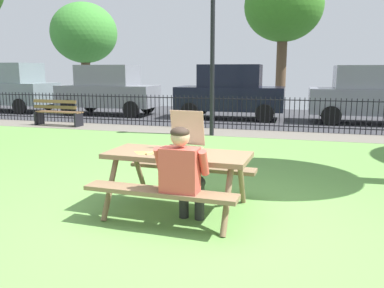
{
  "coord_description": "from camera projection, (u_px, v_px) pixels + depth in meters",
  "views": [
    {
      "loc": [
        1.04,
        -4.28,
        1.79
      ],
      "look_at": [
        -0.47,
        1.0,
        0.75
      ],
      "focal_mm": 36.58,
      "sensor_mm": 36.0,
      "label": 1
    }
  ],
  "objects": [
    {
      "name": "parked_car_left",
      "position": [
        108.0,
        90.0,
        15.73
      ],
      "size": [
        3.94,
        1.91,
        1.98
      ],
      "color": "slate",
      "rests_on": "ground"
    },
    {
      "name": "park_bench_left",
      "position": [
        58.0,
        113.0,
        12.66
      ],
      "size": [
        1.62,
        0.52,
        0.85
      ],
      "color": "brown",
      "rests_on": "ground"
    },
    {
      "name": "far_tree_left",
      "position": [
        84.0,
        34.0,
        21.78
      ],
      "size": [
        3.66,
        3.66,
        5.46
      ],
      "color": "brown",
      "rests_on": "ground"
    },
    {
      "name": "picnic_table_foreground",
      "position": [
        178.0,
        166.0,
        4.93
      ],
      "size": [
        1.85,
        1.54,
        0.79
      ],
      "color": "#816447",
      "rests_on": "ground"
    },
    {
      "name": "far_tree_midleft",
      "position": [
        284.0,
        7.0,
        18.66
      ],
      "size": [
        3.74,
        3.74,
        6.49
      ],
      "color": "brown",
      "rests_on": "ground"
    },
    {
      "name": "street_asphalt",
      "position": [
        275.0,
        118.0,
        14.91
      ],
      "size": [
        28.0,
        6.74,
        0.01
      ],
      "primitive_type": "cube",
      "color": "#38383D"
    },
    {
      "name": "parked_car_far_left",
      "position": [
        3.0,
        86.0,
        17.1
      ],
      "size": [
        4.63,
        2.01,
        2.08
      ],
      "color": "slate",
      "rests_on": "ground"
    },
    {
      "name": "cobblestone_walkway",
      "position": [
        264.0,
        134.0,
        11.07
      ],
      "size": [
        28.0,
        1.4,
        0.01
      ],
      "primitive_type": "cube",
      "color": "slate"
    },
    {
      "name": "pizza_box_open",
      "position": [
        183.0,
        142.0,
        4.96
      ],
      "size": [
        0.52,
        0.57,
        0.51
      ],
      "color": "tan",
      "rests_on": "picnic_table_foreground"
    },
    {
      "name": "ground",
      "position": [
        233.0,
        183.0,
        6.31
      ],
      "size": [
        28.0,
        11.5,
        0.02
      ],
      "primitive_type": "cube",
      "color": "#689B4A"
    },
    {
      "name": "adult_at_table",
      "position": [
        183.0,
        173.0,
        4.38
      ],
      "size": [
        0.62,
        0.6,
        1.19
      ],
      "color": "#252525",
      "rests_on": "ground"
    },
    {
      "name": "lamp_post_walkway",
      "position": [
        212.0,
        45.0,
        10.41
      ],
      "size": [
        0.28,
        0.28,
        3.97
      ],
      "color": "black",
      "rests_on": "ground"
    },
    {
      "name": "parked_car_center",
      "position": [
        230.0,
        91.0,
        14.38
      ],
      "size": [
        3.95,
        1.93,
        1.98
      ],
      "color": "black",
      "rests_on": "ground"
    },
    {
      "name": "iron_fence_streetside",
      "position": [
        267.0,
        113.0,
        11.64
      ],
      "size": [
        21.34,
        0.03,
        1.01
      ],
      "color": "black",
      "rests_on": "ground"
    },
    {
      "name": "pizza_slice_on_table",
      "position": [
        145.0,
        152.0,
        4.88
      ],
      "size": [
        0.27,
        0.21,
        0.02
      ],
      "color": "#E2CD47",
      "rests_on": "picnic_table_foreground"
    },
    {
      "name": "parked_car_right",
      "position": [
        377.0,
        94.0,
        13.04
      ],
      "size": [
        4.43,
        1.97,
        1.94
      ],
      "color": "slate",
      "rests_on": "ground"
    }
  ]
}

